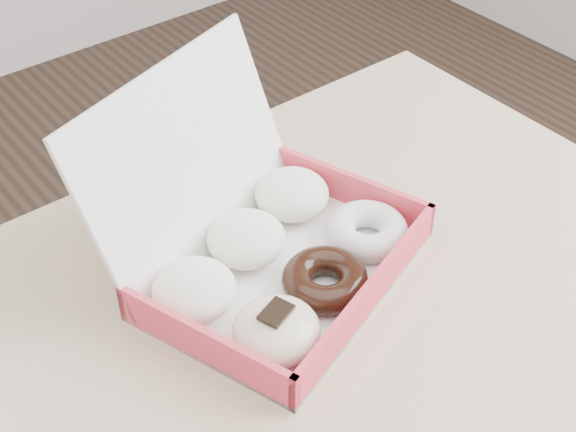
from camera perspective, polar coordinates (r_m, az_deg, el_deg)
donut_box at (r=0.80m, az=-1.31°, el=-2.38°), size 0.34×0.33×0.19m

